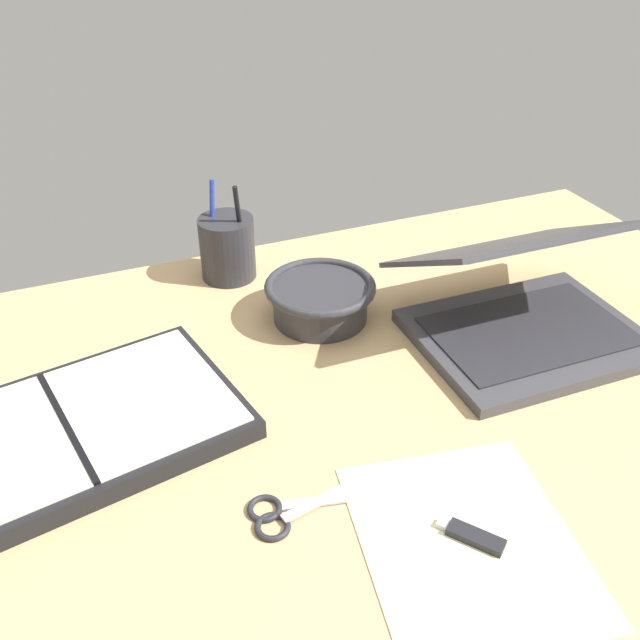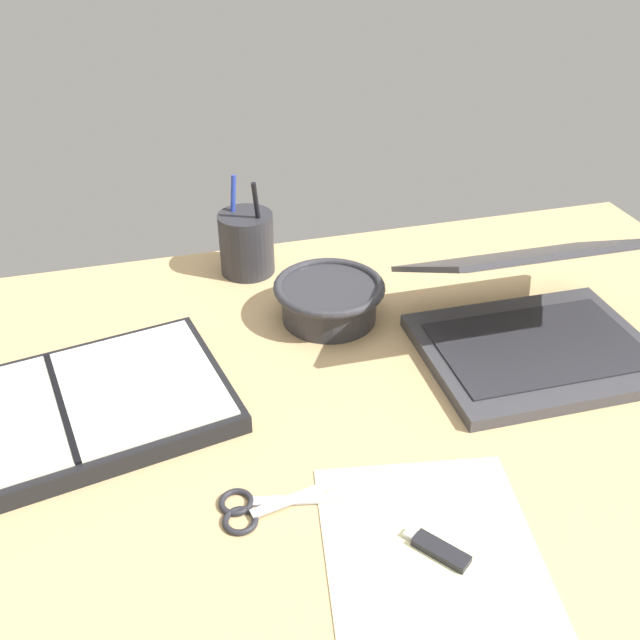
% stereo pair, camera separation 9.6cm
% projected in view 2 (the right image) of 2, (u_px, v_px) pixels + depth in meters
% --- Properties ---
extents(desk_top, '(1.40, 1.00, 0.02)m').
position_uv_depth(desk_top, '(359.00, 426.00, 0.90)').
color(desk_top, tan).
rests_on(desk_top, ground).
extents(laptop, '(0.32, 0.31, 0.19)m').
position_uv_depth(laptop, '(534.00, 317.00, 1.00)').
color(laptop, '#38383D').
rests_on(laptop, desk_top).
extents(bowl, '(0.17, 0.17, 0.06)m').
position_uv_depth(bowl, '(329.00, 299.00, 1.07)').
color(bowl, '#2D2D33').
rests_on(bowl, desk_top).
extents(pen_cup, '(0.09, 0.09, 0.17)m').
position_uv_depth(pen_cup, '(247.00, 243.00, 1.19)').
color(pen_cup, '#28282D').
rests_on(pen_cup, desk_top).
extents(planner, '(0.45, 0.32, 0.03)m').
position_uv_depth(planner, '(63.00, 413.00, 0.89)').
color(planner, black).
rests_on(planner, desk_top).
extents(scissors, '(0.13, 0.07, 0.01)m').
position_uv_depth(scissors, '(253.00, 508.00, 0.77)').
color(scissors, '#B7B7BC').
rests_on(scissors, desk_top).
extents(paper_sheet_front, '(0.26, 0.29, 0.00)m').
position_uv_depth(paper_sheet_front, '(433.00, 555.00, 0.72)').
color(paper_sheet_front, '#F4EFB2').
rests_on(paper_sheet_front, desk_top).
extents(usb_drive, '(0.06, 0.07, 0.01)m').
position_uv_depth(usb_drive, '(439.00, 550.00, 0.72)').
color(usb_drive, black).
rests_on(usb_drive, desk_top).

